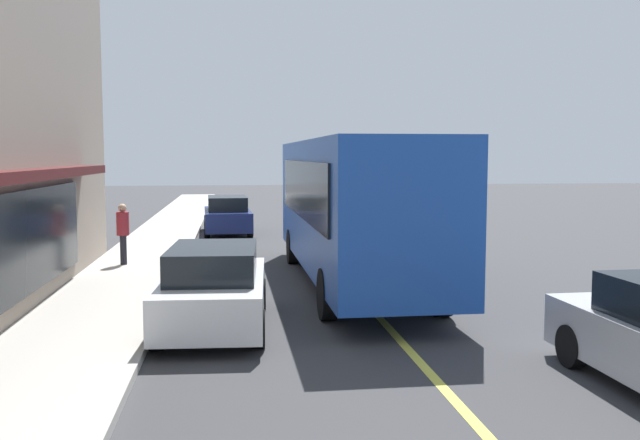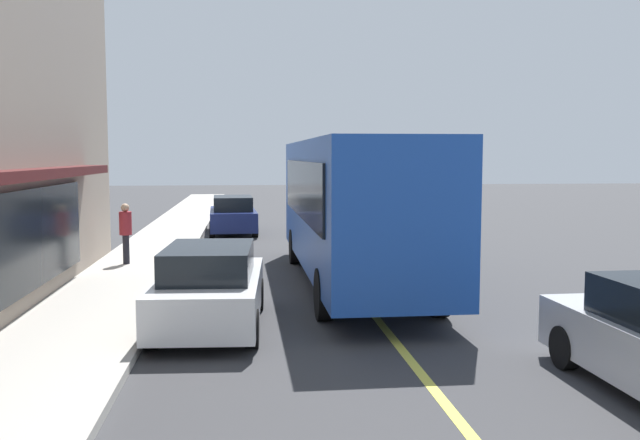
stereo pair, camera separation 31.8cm
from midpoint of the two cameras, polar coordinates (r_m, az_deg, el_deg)
name	(u,v)px [view 1 (the left image)]	position (r m, az deg, el deg)	size (l,w,h in m)	color
ground	(367,304)	(14.82, 3.30, -6.95)	(120.00, 120.00, 0.00)	#38383A
sidewalk	(102,308)	(14.84, -18.14, -6.89)	(80.00, 2.55, 0.15)	#B2ADA3
lane_centre_stripe	(367,304)	(14.82, 3.30, -6.93)	(36.00, 0.16, 0.01)	#D8D14C
bus	(352,204)	(16.79, 2.15, 1.35)	(11.15, 2.68, 3.50)	#1E4CAD
car_navy	(227,215)	(28.13, -7.97, 0.37)	(4.37, 2.01, 1.52)	navy
car_white	(214,288)	(12.82, -9.43, -5.56)	(4.39, 2.04, 1.52)	white
pedestrian_near_storefront	(123,228)	(19.82, -16.38, -0.65)	(0.34, 0.34, 1.68)	black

